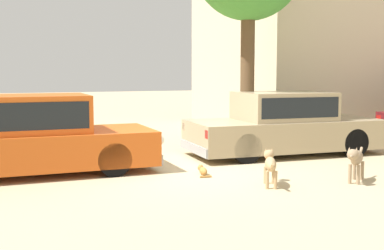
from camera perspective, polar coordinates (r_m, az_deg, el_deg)
ground_plane at (r=10.16m, az=-0.19°, el=-5.19°), size 80.00×80.00×0.00m
parked_sedan_nearest at (r=10.25m, az=-17.34°, el=-1.12°), size 4.72×1.88×1.53m
parked_sedan_second at (r=12.29m, az=10.34°, el=0.12°), size 4.83×2.09×1.49m
stray_dog_spotted at (r=8.93m, az=8.79°, el=-4.32°), size 0.51×0.95×0.61m
stray_dog_tan at (r=9.49m, az=17.93°, el=-3.62°), size 0.83×0.71×0.68m
stray_cat at (r=9.81m, az=1.21°, el=-5.12°), size 0.26×0.57×0.17m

